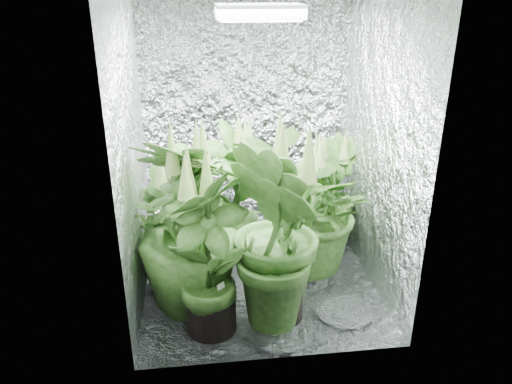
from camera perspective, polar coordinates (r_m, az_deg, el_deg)
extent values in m
plane|color=silver|center=(3.65, 0.30, -10.11)|extent=(1.60, 1.60, 0.00)
cube|color=silver|center=(3.97, -1.17, 8.57)|extent=(1.60, 0.02, 2.00)
cube|color=silver|center=(2.47, 2.74, -0.79)|extent=(1.60, 0.02, 2.00)
cube|color=silver|center=(3.21, -14.01, 4.28)|extent=(0.02, 1.60, 2.00)
cube|color=silver|center=(3.40, 13.88, 5.36)|extent=(0.02, 1.60, 2.00)
cube|color=gray|center=(3.05, 0.38, 19.95)|extent=(0.50, 0.30, 0.08)
cube|color=white|center=(3.06, 0.37, 19.11)|extent=(0.46, 0.26, 0.01)
cylinder|color=black|center=(3.71, -9.35, -7.66)|extent=(0.27, 0.27, 0.24)
cylinder|color=#473019|center=(3.66, -9.46, -6.27)|extent=(0.24, 0.24, 0.03)
imported|color=#163A0C|center=(3.55, -9.70, -3.05)|extent=(0.95, 0.95, 0.85)
cone|color=olive|center=(3.41, -10.11, 2.48)|extent=(0.09, 0.09, 0.24)
cylinder|color=black|center=(3.93, -2.26, -5.37)|extent=(0.28, 0.28, 0.25)
cylinder|color=#473019|center=(3.88, -2.29, -3.93)|extent=(0.26, 0.26, 0.03)
imported|color=#163A0C|center=(3.75, -2.36, 0.24)|extent=(0.75, 0.75, 1.03)
cone|color=olive|center=(3.59, -2.48, 6.90)|extent=(0.09, 0.09, 0.25)
cylinder|color=black|center=(4.13, 8.17, -4.11)|extent=(0.28, 0.28, 0.25)
cylinder|color=#473019|center=(4.08, 8.26, -2.76)|extent=(0.25, 0.25, 0.03)
imported|color=#163A0C|center=(3.99, 8.44, 0.15)|extent=(0.48, 0.48, 0.85)
cone|color=olive|center=(3.86, 8.76, 5.18)|extent=(0.09, 0.09, 0.25)
cylinder|color=black|center=(3.35, -7.20, -10.83)|extent=(0.31, 0.31, 0.27)
cylinder|color=#473019|center=(3.29, -7.31, -9.07)|extent=(0.28, 0.28, 0.03)
imported|color=#163A0C|center=(3.11, -7.63, -3.59)|extent=(0.87, 0.87, 1.16)
cone|color=olive|center=(2.92, -8.16, 5.41)|extent=(0.10, 0.10, 0.27)
cylinder|color=black|center=(3.70, 5.98, -7.68)|extent=(0.25, 0.25, 0.22)
cylinder|color=#473019|center=(3.65, 6.05, -6.38)|extent=(0.23, 0.23, 0.03)
imported|color=#163A0C|center=(3.51, 6.26, -1.98)|extent=(1.15, 1.15, 0.98)
cone|color=olive|center=(3.35, 6.58, 4.81)|extent=(0.08, 0.08, 0.22)
cylinder|color=black|center=(3.15, -5.14, -13.31)|extent=(0.30, 0.30, 0.27)
cylinder|color=#473019|center=(3.08, -5.22, -11.51)|extent=(0.28, 0.28, 0.03)
imported|color=#163A0C|center=(2.91, -5.44, -6.46)|extent=(0.79, 0.79, 1.07)
cone|color=olive|center=(2.71, -5.81, 2.21)|extent=(0.10, 0.10, 0.27)
cylinder|color=black|center=(3.20, 2.46, -12.44)|extent=(0.32, 0.32, 0.28)
cylinder|color=#473019|center=(3.12, 2.50, -10.55)|extent=(0.29, 0.29, 0.03)
imported|color=#163A0C|center=(2.94, 2.62, -4.61)|extent=(0.75, 0.75, 1.20)
cone|color=olive|center=(2.73, 2.82, 5.33)|extent=(0.10, 0.10, 0.28)
cylinder|color=black|center=(4.26, 7.70, -4.44)|extent=(0.14, 0.14, 0.08)
cylinder|color=black|center=(4.19, 7.81, -2.54)|extent=(0.12, 0.12, 0.10)
cylinder|color=#4C4C51|center=(4.17, 7.09, -2.66)|extent=(0.08, 0.29, 0.30)
torus|color=#4C4C51|center=(4.17, 7.09, -2.66)|extent=(0.08, 0.30, 0.31)
cube|color=white|center=(3.03, -3.97, -11.11)|extent=(0.06, 0.05, 0.09)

